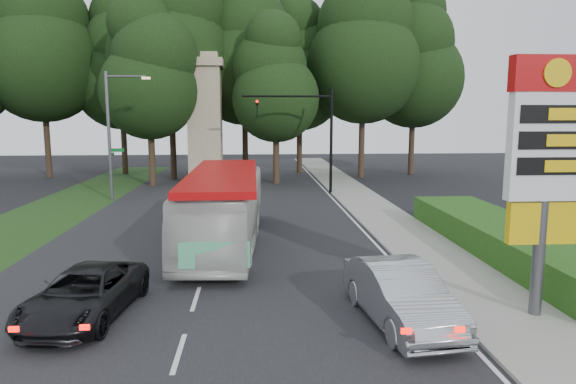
{
  "coord_description": "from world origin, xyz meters",
  "views": [
    {
      "loc": [
        1.74,
        -10.6,
        5.39
      ],
      "look_at": [
        3.15,
        10.44,
        2.2
      ],
      "focal_mm": 32.0,
      "sensor_mm": 36.0,
      "label": 1
    }
  ],
  "objects": [
    {
      "name": "tree_monument_right",
      "position": [
        3.5,
        29.5,
        8.01
      ],
      "size": [
        6.72,
        6.72,
        13.2
      ],
      "color": "#2D2116",
      "rests_on": "ground"
    },
    {
      "name": "tree_monument_left",
      "position": [
        -6.0,
        29.0,
        8.68
      ],
      "size": [
        7.28,
        7.28,
        14.3
      ],
      "color": "#2D2116",
      "rests_on": "ground"
    },
    {
      "name": "monument",
      "position": [
        -2.0,
        30.0,
        5.1
      ],
      "size": [
        3.0,
        3.0,
        10.05
      ],
      "color": "tan",
      "rests_on": "ground"
    },
    {
      "name": "streetlight_signs",
      "position": [
        -6.99,
        22.01,
        4.44
      ],
      "size": [
        2.75,
        0.98,
        8.0
      ],
      "color": "#59595E",
      "rests_on": "ground"
    },
    {
      "name": "tree_east_mid",
      "position": [
        11.0,
        33.0,
        11.35
      ],
      "size": [
        9.52,
        9.52,
        18.7
      ],
      "color": "#2D2116",
      "rests_on": "ground"
    },
    {
      "name": "tree_east_near",
      "position": [
        6.0,
        37.0,
        9.68
      ],
      "size": [
        8.12,
        8.12,
        15.95
      ],
      "color": "#2D2116",
      "rests_on": "ground"
    },
    {
      "name": "suv_charcoal",
      "position": [
        -2.8,
        2.86,
        0.65
      ],
      "size": [
        2.75,
        4.95,
        1.31
      ],
      "primitive_type": "imported",
      "rotation": [
        0.0,
        0.0,
        -0.13
      ],
      "color": "black",
      "rests_on": "ground"
    },
    {
      "name": "sedan_silver",
      "position": [
        5.5,
        1.9,
        0.79
      ],
      "size": [
        2.24,
        4.94,
        1.57
      ],
      "primitive_type": "imported",
      "rotation": [
        0.0,
        0.0,
        0.12
      ],
      "color": "#B5B7BE",
      "rests_on": "ground"
    },
    {
      "name": "tree_west_near",
      "position": [
        -10.0,
        37.0,
        10.02
      ],
      "size": [
        8.4,
        8.4,
        16.5
      ],
      "color": "#2D2116",
      "rests_on": "ground"
    },
    {
      "name": "hedge",
      "position": [
        11.5,
        8.0,
        0.6
      ],
      "size": [
        3.0,
        14.0,
        1.2
      ],
      "primitive_type": "cube",
      "color": "#214712",
      "rests_on": "ground"
    },
    {
      "name": "tree_center_right",
      "position": [
        1.0,
        35.0,
        11.02
      ],
      "size": [
        9.24,
        9.24,
        18.15
      ],
      "color": "#2D2116",
      "rests_on": "ground"
    },
    {
      "name": "traffic_signal_mast",
      "position": [
        5.68,
        24.0,
        4.67
      ],
      "size": [
        6.1,
        0.35,
        7.2
      ],
      "color": "black",
      "rests_on": "ground"
    },
    {
      "name": "gas_station_pylon",
      "position": [
        9.2,
        1.99,
        4.45
      ],
      "size": [
        2.1,
        0.45,
        6.85
      ],
      "color": "#59595E",
      "rests_on": "ground"
    },
    {
      "name": "transit_bus",
      "position": [
        0.5,
        10.24,
        1.54
      ],
      "size": [
        3.18,
        11.2,
        3.09
      ],
      "primitive_type": "imported",
      "rotation": [
        0.0,
        0.0,
        -0.05
      ],
      "color": "silver",
      "rests_on": "ground"
    },
    {
      "name": "sidewalk_right",
      "position": [
        8.5,
        12.0,
        0.06
      ],
      "size": [
        3.0,
        80.0,
        0.12
      ],
      "primitive_type": "cube",
      "color": "gray",
      "rests_on": "ground"
    },
    {
      "name": "tree_far_east",
      "position": [
        16.0,
        35.0,
        10.35
      ],
      "size": [
        8.68,
        8.68,
        17.05
      ],
      "color": "#2D2116",
      "rests_on": "ground"
    },
    {
      "name": "tree_center_left",
      "position": [
        -5.0,
        33.0,
        12.02
      ],
      "size": [
        10.08,
        10.08,
        19.8
      ],
      "color": "#2D2116",
      "rests_on": "ground"
    },
    {
      "name": "road_surface",
      "position": [
        0.0,
        12.0,
        0.01
      ],
      "size": [
        14.0,
        80.0,
        0.02
      ],
      "primitive_type": "cube",
      "color": "black",
      "rests_on": "ground"
    },
    {
      "name": "tree_west_mid",
      "position": [
        -16.0,
        35.0,
        11.69
      ],
      "size": [
        9.8,
        9.8,
        19.25
      ],
      "color": "#2D2116",
      "rests_on": "ground"
    },
    {
      "name": "ground",
      "position": [
        0.0,
        0.0,
        0.0
      ],
      "size": [
        120.0,
        120.0,
        0.0
      ],
      "primitive_type": "plane",
      "color": "black",
      "rests_on": "ground"
    },
    {
      "name": "grass_verge_left",
      "position": [
        -9.5,
        18.0,
        0.01
      ],
      "size": [
        5.0,
        50.0,
        0.02
      ],
      "primitive_type": "cube",
      "color": "#193814",
      "rests_on": "ground"
    }
  ]
}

